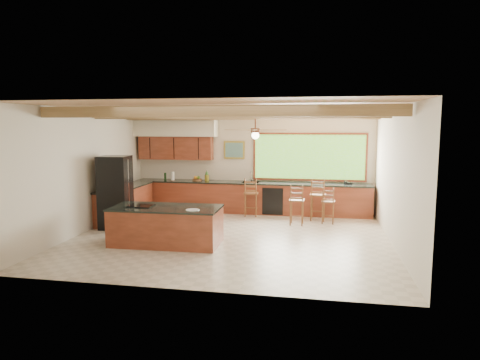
# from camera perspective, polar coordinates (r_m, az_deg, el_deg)

# --- Properties ---
(ground) EXTENTS (7.20, 7.20, 0.00)m
(ground) POSITION_cam_1_polar(r_m,az_deg,el_deg) (10.05, -1.27, -7.67)
(ground) COLOR beige
(ground) RESTS_ON ground
(room_shell) EXTENTS (7.27, 6.54, 3.02)m
(room_shell) POSITION_cam_1_polar(r_m,az_deg,el_deg) (10.38, -1.49, 5.19)
(room_shell) COLOR beige
(room_shell) RESTS_ON ground
(counter_run) EXTENTS (7.12, 3.10, 1.25)m
(counter_run) POSITION_cam_1_polar(r_m,az_deg,el_deg) (12.53, -2.59, -2.49)
(counter_run) COLOR brown
(counter_run) RESTS_ON ground
(island) EXTENTS (2.40, 1.16, 0.85)m
(island) POSITION_cam_1_polar(r_m,az_deg,el_deg) (9.56, -9.80, -5.99)
(island) COLOR brown
(island) RESTS_ON ground
(refrigerator) EXTENTS (0.78, 0.77, 1.84)m
(refrigerator) POSITION_cam_1_polar(r_m,az_deg,el_deg) (11.23, -16.27, -1.58)
(refrigerator) COLOR black
(refrigerator) RESTS_ON ground
(bar_stool_a) EXTENTS (0.41, 0.41, 1.11)m
(bar_stool_a) POSITION_cam_1_polar(r_m,az_deg,el_deg) (12.19, 1.47, -1.84)
(bar_stool_a) COLOR brown
(bar_stool_a) RESTS_ON ground
(bar_stool_b) EXTENTS (0.44, 0.44, 1.17)m
(bar_stool_b) POSITION_cam_1_polar(r_m,az_deg,el_deg) (11.82, 10.35, -2.07)
(bar_stool_b) COLOR brown
(bar_stool_b) RESTS_ON ground
(bar_stool_c) EXTENTS (0.40, 0.40, 1.08)m
(bar_stool_c) POSITION_cam_1_polar(r_m,az_deg,el_deg) (11.23, 7.58, -2.80)
(bar_stool_c) COLOR brown
(bar_stool_c) RESTS_ON ground
(bar_stool_d) EXTENTS (0.37, 0.37, 0.97)m
(bar_stool_d) POSITION_cam_1_polar(r_m,az_deg,el_deg) (11.54, 11.68, -2.92)
(bar_stool_d) COLOR brown
(bar_stool_d) RESTS_ON ground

